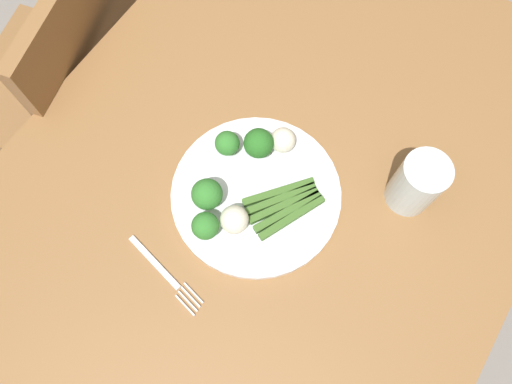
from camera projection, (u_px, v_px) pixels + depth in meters
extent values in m
cube|color=gray|center=(246.00, 293.00, 1.52)|extent=(6.00, 6.00, 0.02)
cube|color=olive|center=(239.00, 231.00, 0.84)|extent=(1.39, 0.88, 0.04)
cylinder|color=olive|center=(255.00, 24.00, 1.44)|extent=(0.07, 0.07, 0.70)
cylinder|color=olive|center=(492.00, 149.00, 1.30)|extent=(0.07, 0.07, 0.70)
cube|color=olive|center=(53.00, 86.00, 1.24)|extent=(0.48, 0.48, 0.02)
cube|color=olive|center=(93.00, 56.00, 1.02)|extent=(0.38, 0.12, 0.40)
cylinder|color=olive|center=(59.00, 68.00, 1.53)|extent=(0.04, 0.04, 0.45)
cylinder|color=olive|center=(6.00, 161.00, 1.42)|extent=(0.04, 0.04, 0.45)
cylinder|color=olive|center=(158.00, 99.00, 1.49)|extent=(0.04, 0.04, 0.45)
cylinder|color=olive|center=(112.00, 196.00, 1.38)|extent=(0.04, 0.04, 0.45)
cylinder|color=white|center=(256.00, 194.00, 0.83)|extent=(0.29, 0.29, 0.01)
cube|color=#3D6626|center=(278.00, 192.00, 0.82)|extent=(0.11, 0.09, 0.01)
cube|color=#3D6626|center=(280.00, 199.00, 0.81)|extent=(0.11, 0.08, 0.01)
cube|color=#3D6626|center=(283.00, 206.00, 0.81)|extent=(0.11, 0.08, 0.01)
cube|color=#3D6626|center=(287.00, 212.00, 0.80)|extent=(0.12, 0.07, 0.01)
cube|color=#3D6626|center=(292.00, 218.00, 0.80)|extent=(0.12, 0.06, 0.01)
cylinder|color=#609E3D|center=(209.00, 200.00, 0.81)|extent=(0.02, 0.02, 0.02)
sphere|color=#337A2D|center=(207.00, 194.00, 0.78)|extent=(0.05, 0.05, 0.05)
cylinder|color=#609E3D|center=(207.00, 230.00, 0.79)|extent=(0.02, 0.02, 0.02)
sphere|color=#337A2D|center=(205.00, 226.00, 0.77)|extent=(0.05, 0.05, 0.05)
cylinder|color=#609E3D|center=(228.00, 149.00, 0.84)|extent=(0.01, 0.01, 0.01)
sphere|color=#337A2D|center=(227.00, 143.00, 0.82)|extent=(0.04, 0.04, 0.04)
cylinder|color=#568E33|center=(258.00, 150.00, 0.84)|extent=(0.02, 0.02, 0.02)
sphere|color=#286B23|center=(259.00, 143.00, 0.81)|extent=(0.05, 0.05, 0.05)
sphere|color=silver|center=(283.00, 140.00, 0.83)|extent=(0.04, 0.04, 0.04)
sphere|color=silver|center=(234.00, 220.00, 0.78)|extent=(0.05, 0.05, 0.05)
cube|color=silver|center=(155.00, 262.00, 0.79)|extent=(0.04, 0.12, 0.00)
cube|color=silver|center=(183.00, 304.00, 0.77)|extent=(0.01, 0.04, 0.00)
cube|color=silver|center=(186.00, 300.00, 0.77)|extent=(0.01, 0.04, 0.00)
cube|color=silver|center=(190.00, 297.00, 0.78)|extent=(0.01, 0.04, 0.00)
cube|color=silver|center=(194.00, 293.00, 0.78)|extent=(0.01, 0.04, 0.00)
cylinder|color=silver|center=(417.00, 184.00, 0.78)|extent=(0.08, 0.08, 0.12)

